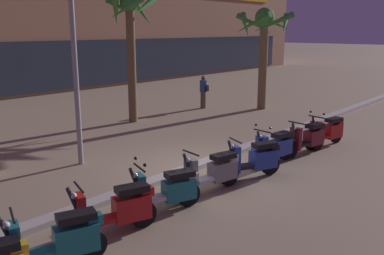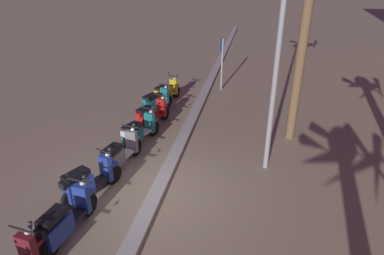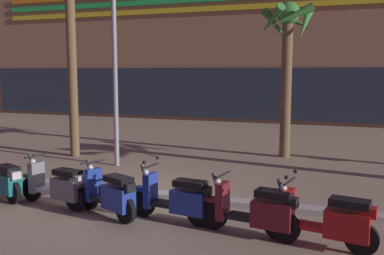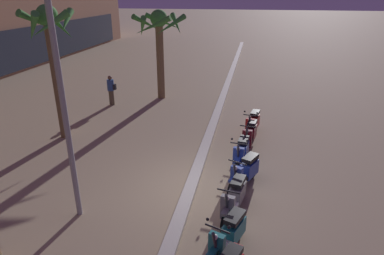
{
  "view_description": "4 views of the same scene",
  "coord_description": "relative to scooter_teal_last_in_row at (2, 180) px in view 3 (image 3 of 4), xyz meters",
  "views": [
    {
      "loc": [
        -8.13,
        -6.75,
        3.63
      ],
      "look_at": [
        0.21,
        0.51,
        1.04
      ],
      "focal_mm": 39.24,
      "sensor_mm": 36.0,
      "label": 1
    },
    {
      "loc": [
        6.2,
        2.25,
        4.83
      ],
      "look_at": [
        -2.16,
        0.66,
        0.87
      ],
      "focal_mm": 29.93,
      "sensor_mm": 36.0,
      "label": 2
    },
    {
      "loc": [
        4.68,
        -8.53,
        2.83
      ],
      "look_at": [
        0.94,
        1.93,
        1.38
      ],
      "focal_mm": 40.75,
      "sensor_mm": 36.0,
      "label": 3
    },
    {
      "loc": [
        -8.47,
        -1.43,
        5.47
      ],
      "look_at": [
        1.64,
        0.48,
        1.26
      ],
      "focal_mm": 31.48,
      "sensor_mm": 36.0,
      "label": 4
    }
  ],
  "objects": [
    {
      "name": "curb_strip",
      "position": [
        2.44,
        1.31,
        -0.38
      ],
      "size": [
        60.0,
        0.36,
        0.12
      ],
      "primitive_type": "cube",
      "color": "#BCB7AD",
      "rests_on": "ground"
    },
    {
      "name": "scooter_teal_last_in_row",
      "position": [
        0.0,
        0.0,
        0.0
      ],
      "size": [
        1.7,
        0.84,
        1.17
      ],
      "color": "black",
      "rests_on": "ground"
    },
    {
      "name": "ground_plane",
      "position": [
        2.44,
        1.12,
        -0.44
      ],
      "size": [
        200.0,
        200.0,
        0.0
      ],
      "primitive_type": "plane",
      "color": "#9E896B"
    },
    {
      "name": "scooter_red_second_in_line",
      "position": [
        6.91,
        -0.39,
        0.02
      ],
      "size": [
        1.85,
        0.67,
        1.17
      ],
      "color": "black",
      "rests_on": "ground"
    },
    {
      "name": "mall_facade_backdrop",
      "position": [
        8.18,
        23.73,
        6.1
      ],
      "size": [
        51.57,
        15.27,
        13.11
      ],
      "color": "#9E7051",
      "rests_on": "ground"
    },
    {
      "name": "scooter_maroon_tail_end",
      "position": [
        5.73,
        -0.3,
        0.02
      ],
      "size": [
        1.82,
        0.63,
        1.04
      ],
      "color": "black",
      "rests_on": "ground"
    },
    {
      "name": "street_lamp",
      "position": [
        0.65,
        3.96,
        3.51
      ],
      "size": [
        0.36,
        0.36,
        6.46
      ],
      "color": "#939399",
      "rests_on": "ground"
    },
    {
      "name": "scooter_blue_gap_after_mid",
      "position": [
        4.18,
        -0.06,
        0.01
      ],
      "size": [
        1.76,
        0.59,
        1.17
      ],
      "color": "black",
      "rests_on": "ground"
    },
    {
      "name": "palm_tree_by_mall_entrance",
      "position": [
        5.22,
        7.0,
        3.28
      ],
      "size": [
        1.91,
        1.95,
        5.03
      ],
      "color": "brown",
      "rests_on": "ground"
    },
    {
      "name": "scooter_grey_lead_nearest",
      "position": [
        1.48,
        -0.02,
        0.01
      ],
      "size": [
        1.83,
        0.69,
        1.04
      ],
      "color": "black",
      "rests_on": "ground"
    },
    {
      "name": "palm_tree_near_sign",
      "position": [
        -1.43,
        4.79,
        4.45
      ],
      "size": [
        2.33,
        2.38,
        6.52
      ],
      "color": "brown",
      "rests_on": "ground"
    },
    {
      "name": "scooter_blue_mid_rear",
      "position": [
        2.88,
        -0.25,
        0.02
      ],
      "size": [
        1.63,
        0.89,
        1.04
      ],
      "color": "black",
      "rests_on": "ground"
    }
  ]
}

